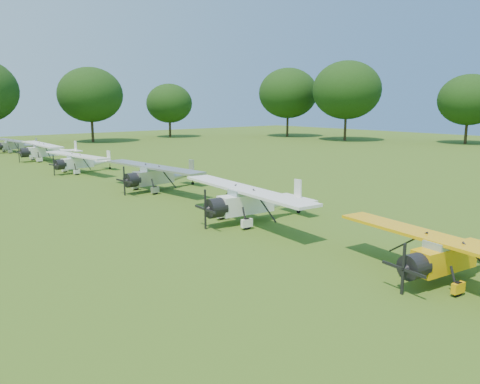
% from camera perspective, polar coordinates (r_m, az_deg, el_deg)
% --- Properties ---
extents(ground, '(160.00, 160.00, 0.00)m').
position_cam_1_polar(ground, '(26.76, 0.20, -3.13)').
color(ground, '#314F13').
rests_on(ground, ground).
extents(tree_belt, '(137.36, 130.27, 14.52)m').
position_cam_1_polar(tree_belt, '(28.55, 5.68, 13.93)').
color(tree_belt, black).
rests_on(tree_belt, ground).
extents(aircraft_2, '(5.82, 9.23, 1.81)m').
position_cam_1_polar(aircraft_2, '(18.96, 24.42, -6.70)').
color(aircraft_2, '#EDAB09').
rests_on(aircraft_2, ground).
extents(aircraft_3, '(6.71, 10.69, 2.10)m').
position_cam_1_polar(aircraft_3, '(25.73, 1.65, -0.91)').
color(aircraft_3, white).
rests_on(aircraft_3, ground).
extents(aircraft_4, '(6.62, 10.53, 2.07)m').
position_cam_1_polar(aircraft_4, '(35.55, -9.84, 2.17)').
color(aircraft_4, '#B3B4B8').
rests_on(aircraft_4, ground).
extents(aircraft_5, '(6.06, 9.62, 1.89)m').
position_cam_1_polar(aircraft_5, '(46.47, -18.73, 3.63)').
color(aircraft_5, white).
rests_on(aircraft_5, ground).
extents(aircraft_6, '(6.72, 10.67, 2.11)m').
position_cam_1_polar(aircraft_6, '(57.53, -22.42, 4.80)').
color(aircraft_6, white).
rests_on(aircraft_6, ground).
extents(aircraft_7, '(5.80, 9.23, 1.81)m').
position_cam_1_polar(aircraft_7, '(69.01, -25.70, 5.27)').
color(aircraft_7, '#B3B4B8').
rests_on(aircraft_7, ground).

